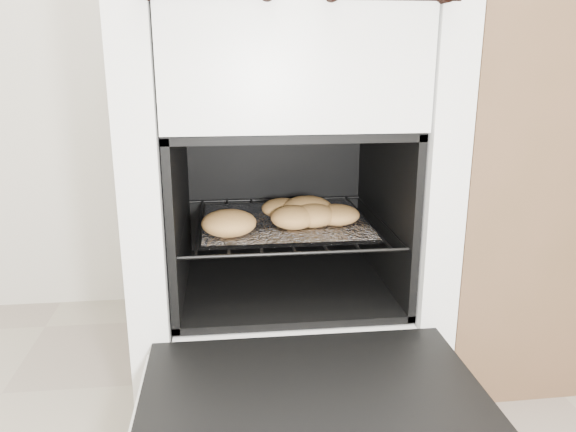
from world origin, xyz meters
name	(u,v)px	position (x,y,z in m)	size (l,w,h in m)	color
stove	(281,177)	(0.02, 1.13, 0.49)	(0.66, 0.73, 1.01)	white
oven_door	(315,411)	(0.02, 0.58, 0.22)	(0.59, 0.46, 0.04)	black
oven_rack	(284,222)	(0.02, 1.06, 0.40)	(0.48, 0.46, 0.01)	black
foil_sheet	(285,222)	(0.02, 1.04, 0.41)	(0.37, 0.33, 0.01)	white
baked_rolls	(291,214)	(0.03, 1.00, 0.44)	(0.37, 0.27, 0.06)	#B78C49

